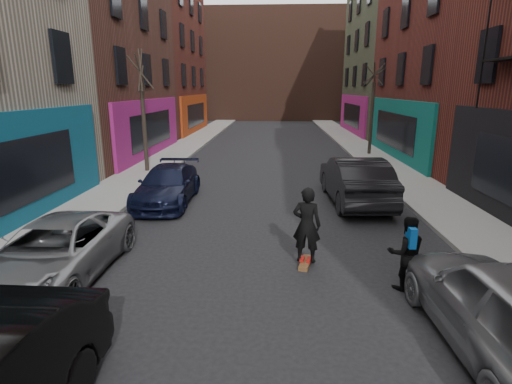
# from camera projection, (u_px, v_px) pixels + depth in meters

# --- Properties ---
(sidewalk_left) EXTENTS (2.50, 84.00, 0.13)m
(sidewalk_left) POSITION_uv_depth(u_px,v_px,m) (194.00, 141.00, 31.73)
(sidewalk_left) COLOR gray
(sidewalk_left) RESTS_ON ground
(sidewalk_right) EXTENTS (2.50, 84.00, 0.13)m
(sidewalk_right) POSITION_uv_depth(u_px,v_px,m) (352.00, 142.00, 31.15)
(sidewalk_right) COLOR gray
(sidewalk_right) RESTS_ON ground
(building_far) EXTENTS (40.00, 10.00, 14.00)m
(building_far) POSITION_uv_depth(u_px,v_px,m) (274.00, 67.00, 54.82)
(building_far) COLOR #47281E
(building_far) RESTS_ON ground
(tree_left_far) EXTENTS (2.00, 2.00, 6.50)m
(tree_left_far) POSITION_uv_depth(u_px,v_px,m) (143.00, 104.00, 19.29)
(tree_left_far) COLOR black
(tree_left_far) RESTS_ON sidewalk_left
(tree_right_far) EXTENTS (2.00, 2.00, 6.80)m
(tree_right_far) POSITION_uv_depth(u_px,v_px,m) (373.00, 98.00, 24.47)
(tree_right_far) COLOR black
(tree_right_far) RESTS_ON sidewalk_right
(parked_left_far) EXTENTS (2.18, 4.73, 1.31)m
(parked_left_far) POSITION_uv_depth(u_px,v_px,m) (54.00, 252.00, 8.79)
(parked_left_far) COLOR gray
(parked_left_far) RESTS_ON ground
(parked_left_end) EXTENTS (1.97, 4.67, 1.35)m
(parked_left_end) POSITION_uv_depth(u_px,v_px,m) (168.00, 185.00, 14.76)
(parked_left_end) COLOR black
(parked_left_end) RESTS_ON ground
(parked_right_far) EXTENTS (2.06, 4.83, 1.63)m
(parked_right_far) POSITION_uv_depth(u_px,v_px,m) (509.00, 310.00, 6.18)
(parked_right_far) COLOR gray
(parked_right_far) RESTS_ON ground
(parked_right_end) EXTENTS (2.05, 5.31, 1.72)m
(parked_right_end) POSITION_uv_depth(u_px,v_px,m) (355.00, 180.00, 14.74)
(parked_right_end) COLOR black
(parked_right_end) RESTS_ON ground
(skateboard) EXTENTS (0.40, 0.83, 0.10)m
(skateboard) POSITION_uv_depth(u_px,v_px,m) (305.00, 263.00, 9.65)
(skateboard) COLOR brown
(skateboard) RESTS_ON ground
(skateboarder) EXTENTS (0.75, 0.58, 1.84)m
(skateboarder) POSITION_uv_depth(u_px,v_px,m) (307.00, 225.00, 9.41)
(skateboarder) COLOR black
(skateboarder) RESTS_ON skateboard
(pedestrian) EXTENTS (0.80, 0.65, 1.61)m
(pedestrian) POSITION_uv_depth(u_px,v_px,m) (406.00, 253.00, 8.33)
(pedestrian) COLOR black
(pedestrian) RESTS_ON ground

